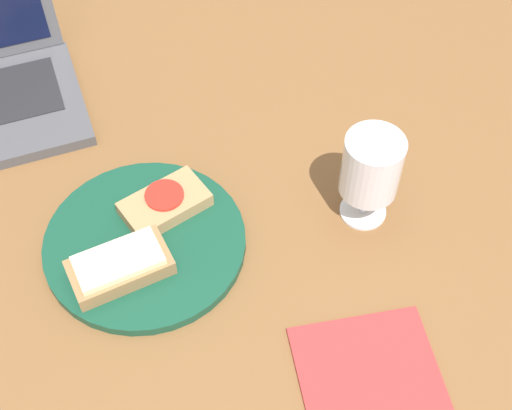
# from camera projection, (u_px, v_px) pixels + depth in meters

# --- Properties ---
(wooden_table) EXTENTS (1.40, 1.40, 0.03)m
(wooden_table) POSITION_uv_depth(u_px,v_px,m) (184.00, 238.00, 0.92)
(wooden_table) COLOR brown
(wooden_table) RESTS_ON ground
(plate) EXTENTS (0.25, 0.25, 0.01)m
(plate) POSITION_uv_depth(u_px,v_px,m) (145.00, 243.00, 0.89)
(plate) COLOR #144733
(plate) RESTS_ON wooden_table
(sandwich_with_cheese) EXTENTS (0.13, 0.08, 0.03)m
(sandwich_with_cheese) POSITION_uv_depth(u_px,v_px,m) (120.00, 266.00, 0.85)
(sandwich_with_cheese) COLOR #937047
(sandwich_with_cheese) RESTS_ON plate
(sandwich_with_tomato) EXTENTS (0.12, 0.09, 0.02)m
(sandwich_with_tomato) POSITION_uv_depth(u_px,v_px,m) (165.00, 203.00, 0.91)
(sandwich_with_tomato) COLOR #A88456
(sandwich_with_tomato) RESTS_ON plate
(wine_glass) EXTENTS (0.07, 0.07, 0.13)m
(wine_glass) POSITION_uv_depth(u_px,v_px,m) (371.00, 170.00, 0.86)
(wine_glass) COLOR white
(wine_glass) RESTS_ON wooden_table
(napkin) EXTENTS (0.18, 0.16, 0.00)m
(napkin) POSITION_uv_depth(u_px,v_px,m) (367.00, 370.00, 0.80)
(napkin) COLOR #B23333
(napkin) RESTS_ON wooden_table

